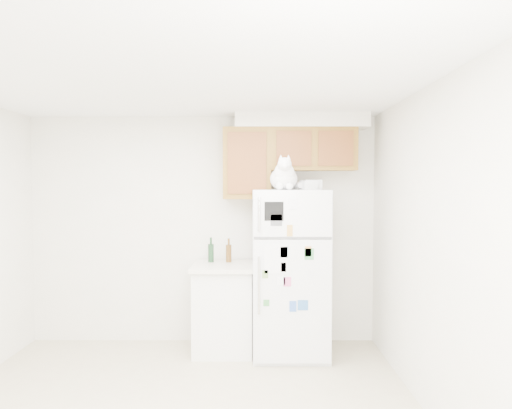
{
  "coord_description": "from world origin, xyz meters",
  "views": [
    {
      "loc": [
        0.6,
        -3.06,
        1.75
      ],
      "look_at": [
        0.59,
        1.55,
        1.55
      ],
      "focal_mm": 32.0,
      "sensor_mm": 36.0,
      "label": 1
    }
  ],
  "objects_px": {
    "bottle_green": "(211,250)",
    "storage_box_back": "(312,185)",
    "cat": "(284,177)",
    "storage_box_front": "(308,185)",
    "base_counter": "(224,307)",
    "bottle_amber": "(229,250)",
    "refrigerator": "(290,272)"
  },
  "relations": [
    {
      "from": "bottle_green",
      "to": "storage_box_back",
      "type": "bearing_deg",
      "value": -9.41
    },
    {
      "from": "cat",
      "to": "bottle_green",
      "type": "height_order",
      "value": "cat"
    },
    {
      "from": "storage_box_front",
      "to": "cat",
      "type": "bearing_deg",
      "value": 177.99
    },
    {
      "from": "storage_box_back",
      "to": "storage_box_front",
      "type": "xyz_separation_m",
      "value": [
        -0.05,
        -0.11,
        -0.01
      ]
    },
    {
      "from": "storage_box_back",
      "to": "storage_box_front",
      "type": "distance_m",
      "value": 0.12
    },
    {
      "from": "base_counter",
      "to": "cat",
      "type": "bearing_deg",
      "value": -22.54
    },
    {
      "from": "storage_box_back",
      "to": "bottle_amber",
      "type": "relative_size",
      "value": 0.7
    },
    {
      "from": "storage_box_back",
      "to": "bottle_green",
      "type": "distance_m",
      "value": 1.28
    },
    {
      "from": "refrigerator",
      "to": "storage_box_back",
      "type": "xyz_separation_m",
      "value": [
        0.22,
        0.02,
        0.9
      ]
    },
    {
      "from": "refrigerator",
      "to": "bottle_green",
      "type": "xyz_separation_m",
      "value": [
        -0.83,
        0.2,
        0.2
      ]
    },
    {
      "from": "bottle_amber",
      "to": "base_counter",
      "type": "bearing_deg",
      "value": -111.69
    },
    {
      "from": "storage_box_front",
      "to": "refrigerator",
      "type": "bearing_deg",
      "value": 131.21
    },
    {
      "from": "storage_box_front",
      "to": "bottle_amber",
      "type": "relative_size",
      "value": 0.59
    },
    {
      "from": "refrigerator",
      "to": "storage_box_front",
      "type": "relative_size",
      "value": 11.33
    },
    {
      "from": "cat",
      "to": "storage_box_back",
      "type": "relative_size",
      "value": 2.7
    },
    {
      "from": "refrigerator",
      "to": "bottle_amber",
      "type": "distance_m",
      "value": 0.7
    },
    {
      "from": "storage_box_front",
      "to": "bottle_amber",
      "type": "height_order",
      "value": "storage_box_front"
    },
    {
      "from": "base_counter",
      "to": "storage_box_front",
      "type": "distance_m",
      "value": 1.56
    },
    {
      "from": "cat",
      "to": "bottle_amber",
      "type": "height_order",
      "value": "cat"
    },
    {
      "from": "bottle_amber",
      "to": "refrigerator",
      "type": "bearing_deg",
      "value": -16.57
    },
    {
      "from": "refrigerator",
      "to": "base_counter",
      "type": "bearing_deg",
      "value": 173.9
    },
    {
      "from": "base_counter",
      "to": "refrigerator",
      "type": "bearing_deg",
      "value": -6.1
    },
    {
      "from": "cat",
      "to": "storage_box_back",
      "type": "bearing_deg",
      "value": 34.9
    },
    {
      "from": "storage_box_back",
      "to": "cat",
      "type": "bearing_deg",
      "value": -161.16
    },
    {
      "from": "storage_box_front",
      "to": "bottle_green",
      "type": "xyz_separation_m",
      "value": [
        -1.01,
        0.28,
        -0.69
      ]
    },
    {
      "from": "bottle_amber",
      "to": "bottle_green",
      "type": "bearing_deg",
      "value": 177.53
    },
    {
      "from": "base_counter",
      "to": "storage_box_back",
      "type": "height_order",
      "value": "storage_box_back"
    },
    {
      "from": "bottle_green",
      "to": "bottle_amber",
      "type": "xyz_separation_m",
      "value": [
        0.19,
        -0.01,
        -0.0
      ]
    },
    {
      "from": "refrigerator",
      "to": "base_counter",
      "type": "height_order",
      "value": "refrigerator"
    },
    {
      "from": "refrigerator",
      "to": "bottle_amber",
      "type": "xyz_separation_m",
      "value": [
        -0.64,
        0.19,
        0.2
      ]
    },
    {
      "from": "storage_box_front",
      "to": "bottle_amber",
      "type": "xyz_separation_m",
      "value": [
        -0.82,
        0.27,
        -0.7
      ]
    },
    {
      "from": "refrigerator",
      "to": "storage_box_front",
      "type": "bearing_deg",
      "value": -24.93
    }
  ]
}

